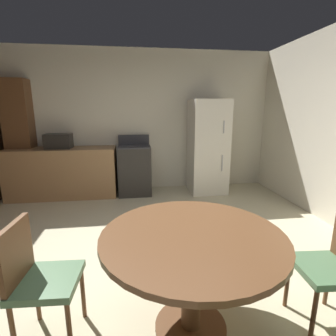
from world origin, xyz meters
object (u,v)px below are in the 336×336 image
object	(u,v)px
oven_range	(135,169)
microwave	(59,141)
chair_west	(37,275)
dining_table	(192,254)
refrigerator	(208,147)
chair_east	(336,262)

from	to	relation	value
oven_range	microwave	distance (m)	1.44
oven_range	chair_west	bearing A→B (deg)	-102.00
oven_range	dining_table	bearing A→B (deg)	-83.32
microwave	dining_table	world-z (taller)	microwave
microwave	chair_west	distance (m)	3.24
dining_table	chair_west	size ratio (longest dim) A/B	1.43
oven_range	microwave	xyz separation A→B (m)	(-1.33, -0.00, 0.56)
refrigerator	chair_west	distance (m)	3.73
refrigerator	chair_east	bearing A→B (deg)	-89.83
dining_table	microwave	bearing A→B (deg)	118.12
dining_table	chair_west	world-z (taller)	chair_west
oven_range	microwave	world-z (taller)	microwave
dining_table	chair_east	world-z (taller)	chair_east
dining_table	chair_east	size ratio (longest dim) A/B	1.43
chair_east	refrigerator	bearing A→B (deg)	-85.41
microwave	dining_table	bearing A→B (deg)	-61.88
oven_range	chair_west	distance (m)	3.20
refrigerator	microwave	bearing A→B (deg)	178.95
refrigerator	chair_west	world-z (taller)	refrigerator
dining_table	refrigerator	bearing A→B (deg)	71.84
oven_range	dining_table	xyz separation A→B (m)	(0.37, -3.19, 0.14)
oven_range	chair_west	size ratio (longest dim) A/B	1.26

